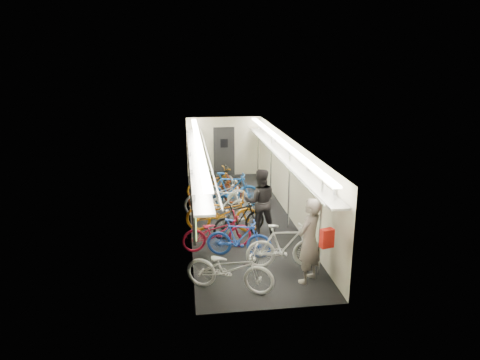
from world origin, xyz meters
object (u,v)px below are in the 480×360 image
object	(u,v)px
passenger_mid	(260,201)
passenger_near	(309,241)
bicycle_1	(239,238)
bicycle_0	(230,268)
backpack	(327,238)

from	to	relation	value
passenger_mid	passenger_near	bearing A→B (deg)	102.70
bicycle_1	passenger_mid	world-z (taller)	passenger_mid
bicycle_0	passenger_near	xyz separation A→B (m)	(1.71, 0.16, 0.45)
bicycle_0	bicycle_1	bearing A→B (deg)	8.31
bicycle_0	backpack	world-z (taller)	backpack
passenger_near	backpack	distance (m)	0.76
backpack	passenger_near	bearing A→B (deg)	87.74
bicycle_1	bicycle_0	bearing A→B (deg)	-177.54
passenger_mid	backpack	bearing A→B (deg)	102.92
bicycle_1	passenger_mid	xyz separation A→B (m)	(0.76, 1.42, 0.43)
passenger_near	bicycle_0	bearing A→B (deg)	-38.20
passenger_mid	backpack	distance (m)	3.54
passenger_near	passenger_mid	size ratio (longest dim) A/B	1.04
bicycle_1	passenger_mid	size ratio (longest dim) A/B	0.88
bicycle_1	passenger_near	distance (m)	1.95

